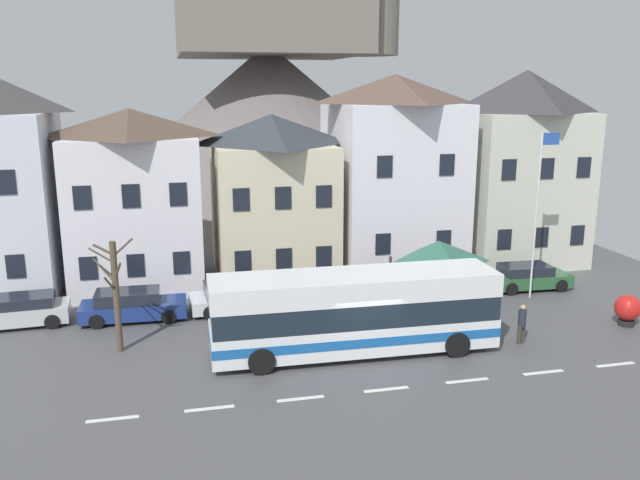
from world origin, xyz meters
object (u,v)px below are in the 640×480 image
(townhouse_01, at_px, (134,200))
(flagpole, at_px, (538,205))
(townhouse_04, at_px, (521,169))
(bus_shelter, at_px, (438,253))
(parked_car_00, at_px, (527,277))
(parked_car_01, at_px, (238,296))
(public_bench, at_px, (411,293))
(townhouse_02, at_px, (273,196))
(bare_tree_00, at_px, (116,293))
(harbour_buoy, at_px, (628,309))
(parked_car_04, at_px, (132,306))
(pedestrian_01, at_px, (471,305))
(pedestrian_00, at_px, (522,323))
(hilltop_castle, at_px, (271,113))
(transit_bus, at_px, (354,313))
(parked_car_02, at_px, (22,311))
(townhouse_03, at_px, (393,173))
(parked_car_03, at_px, (392,285))

(townhouse_01, distance_m, flagpole, 19.85)
(townhouse_04, distance_m, bus_shelter, 11.35)
(bus_shelter, bearing_deg, townhouse_04, 42.62)
(parked_car_00, distance_m, parked_car_01, 14.72)
(public_bench, bearing_deg, townhouse_04, 33.22)
(townhouse_01, distance_m, townhouse_02, 7.15)
(parked_car_00, relative_size, bare_tree_00, 0.92)
(harbour_buoy, bearing_deg, bus_shelter, 157.24)
(townhouse_02, distance_m, flagpole, 13.57)
(parked_car_00, relative_size, parked_car_04, 0.90)
(pedestrian_01, distance_m, public_bench, 3.53)
(pedestrian_00, height_order, pedestrian_01, pedestrian_00)
(parked_car_01, relative_size, pedestrian_00, 2.87)
(townhouse_01, relative_size, hilltop_castle, 0.28)
(townhouse_01, distance_m, townhouse_04, 21.40)
(transit_bus, distance_m, pedestrian_01, 6.26)
(parked_car_00, xyz_separation_m, parked_car_04, (-19.44, -0.15, 0.04))
(townhouse_02, xyz_separation_m, pedestrian_01, (7.20, -9.48, -3.53))
(hilltop_castle, xyz_separation_m, bus_shelter, (3.00, -28.50, -4.91))
(parked_car_02, relative_size, pedestrian_00, 2.47)
(pedestrian_00, bearing_deg, townhouse_02, 123.97)
(pedestrian_00, distance_m, harbour_buoy, 5.54)
(townhouse_04, distance_m, public_bench, 11.50)
(parked_car_01, bearing_deg, transit_bus, -60.86)
(townhouse_03, height_order, parked_car_00, townhouse_03)
(townhouse_02, distance_m, public_bench, 9.31)
(parked_car_04, distance_m, bare_tree_00, 3.93)
(harbour_buoy, height_order, bare_tree_00, bare_tree_00)
(parked_car_04, bearing_deg, flagpole, -2.21)
(townhouse_03, xyz_separation_m, pedestrian_00, (1.29, -12.27, -4.50))
(parked_car_01, height_order, parked_car_02, parked_car_01)
(parked_car_02, height_order, pedestrian_01, pedestrian_01)
(townhouse_02, relative_size, public_bench, 4.85)
(townhouse_02, xyz_separation_m, bare_tree_00, (-7.59, -9.26, -1.93))
(flagpole, distance_m, bare_tree_00, 19.54)
(townhouse_04, xyz_separation_m, parked_car_03, (-9.30, -4.78, -4.81))
(pedestrian_00, bearing_deg, flagpole, 55.65)
(hilltop_castle, bearing_deg, bare_tree_00, -109.90)
(parked_car_00, distance_m, parked_car_04, 19.44)
(parked_car_00, bearing_deg, transit_bus, -150.01)
(public_bench, bearing_deg, bare_tree_00, -167.58)
(townhouse_02, bearing_deg, flagpole, -30.60)
(hilltop_castle, distance_m, transit_bus, 32.44)
(pedestrian_00, distance_m, public_bench, 6.27)
(pedestrian_01, distance_m, flagpole, 6.42)
(bare_tree_00, bearing_deg, parked_car_02, 137.57)
(townhouse_03, height_order, harbour_buoy, townhouse_03)
(parked_car_04, height_order, public_bench, parked_car_04)
(parked_car_01, bearing_deg, harbour_buoy, -23.55)
(parked_car_03, bearing_deg, townhouse_02, 133.36)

